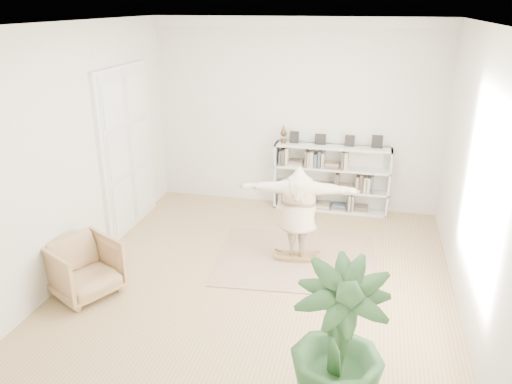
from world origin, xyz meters
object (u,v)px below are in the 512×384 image
Objects in this scene: armchair at (84,268)px; rocker_board at (297,256)px; houseplant at (338,343)px; person at (298,210)px; bookshelf at (331,179)px.

armchair reaches higher than rocker_board.
houseplant is (0.84, -3.01, 0.75)m from rocker_board.
armchair is 3.20m from rocker_board.
rocker_board is at bearing -30.72° from armchair.
person is at bearing -121.89° from rocker_board.
bookshelf reaches higher than houseplant.
houseplant is at bearing -82.70° from armchair.
rocker_board is 3.21m from houseplant.
armchair is 3.85m from houseplant.
armchair is at bearing -154.38° from rocker_board.
rocker_board is 0.80m from person.
person is (-0.00, -0.00, 0.80)m from rocker_board.
rocker_board is (2.73, 1.64, -0.33)m from armchair.
armchair is at bearing -128.63° from bookshelf.
houseplant is at bearing -84.17° from bookshelf.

